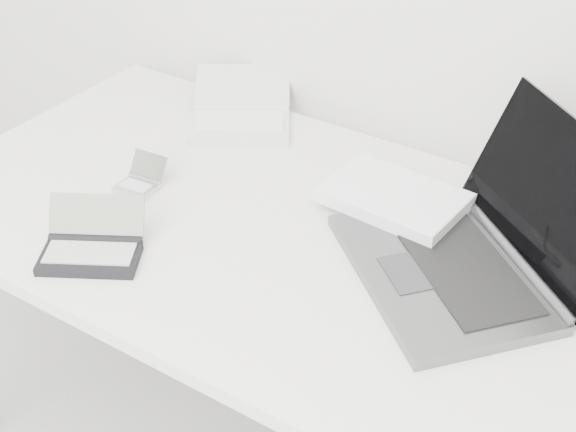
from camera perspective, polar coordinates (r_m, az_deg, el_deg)
The scene contains 5 objects.
desk at distance 1.53m, azimuth 1.76°, elevation -2.89°, with size 1.60×0.80×0.73m.
laptop_large at distance 1.47m, azimuth 11.50°, elevation -1.29°, with size 0.61×0.55×0.26m.
netbook_open_white at distance 1.88m, azimuth -3.39°, elevation 7.21°, with size 0.35×0.37×0.07m.
pda_silver at distance 1.66m, azimuth -10.48°, elevation 2.40°, with size 0.09×0.10×0.06m.
palmtop_charcoal at distance 1.49m, azimuth -13.78°, elevation -2.17°, with size 0.23×0.21×0.09m.
Camera 1 is at (0.62, 0.51, 1.63)m, focal length 50.00 mm.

